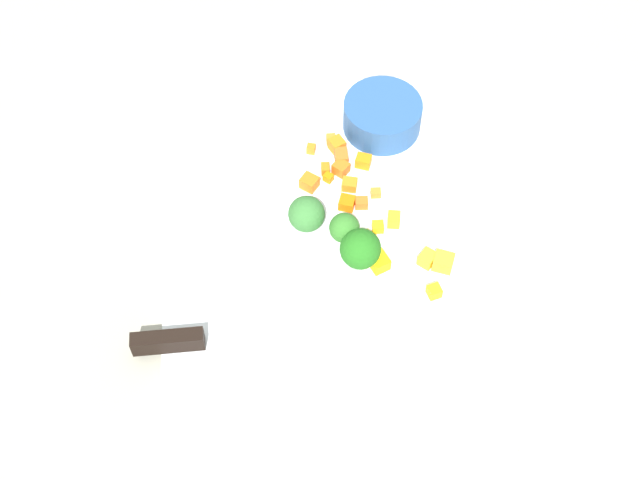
{
  "coord_description": "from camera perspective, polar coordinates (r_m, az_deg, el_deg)",
  "views": [
    {
      "loc": [
        0.51,
        -0.04,
        0.8
      ],
      "look_at": [
        0.0,
        0.0,
        0.02
      ],
      "focal_mm": 48.71,
      "sensor_mm": 36.0,
      "label": 1
    }
  ],
  "objects": [
    {
      "name": "prep_bowl",
      "position": [
        1.02,
        4.12,
        8.16
      ],
      "size": [
        0.09,
        0.09,
        0.04
      ],
      "primitive_type": "cylinder",
      "color": "#2C5590",
      "rests_on": "cutting_board"
    },
    {
      "name": "carrot_dice_3",
      "position": [
        1.02,
        0.73,
        6.63
      ],
      "size": [
        0.01,
        0.01,
        0.01
      ],
      "primitive_type": "cube",
      "rotation": [
        0.0,
        0.0,
        0.01
      ],
      "color": "orange",
      "rests_on": "cutting_board"
    },
    {
      "name": "chef_knife",
      "position": [
        0.88,
        -6.52,
        -6.41
      ],
      "size": [
        0.02,
        0.31,
        0.02
      ],
      "rotation": [
        0.0,
        0.0,
        1.59
      ],
      "color": "silver",
      "rests_on": "cutting_board"
    },
    {
      "name": "pepper_dice_4",
      "position": [
        0.92,
        7.06,
        -1.22
      ],
      "size": [
        0.02,
        0.02,
        0.01
      ],
      "primitive_type": "cube",
      "rotation": [
        0.0,
        0.0,
        0.87
      ],
      "color": "yellow",
      "rests_on": "cutting_board"
    },
    {
      "name": "carrot_dice_11",
      "position": [
        0.96,
        1.78,
        2.45
      ],
      "size": [
        0.02,
        0.02,
        0.01
      ],
      "primitive_type": "cube",
      "rotation": [
        0.0,
        0.0,
        1.25
      ],
      "color": "orange",
      "rests_on": "cutting_board"
    },
    {
      "name": "pepper_dice_1",
      "position": [
        0.95,
        4.87,
        1.35
      ],
      "size": [
        0.02,
        0.02,
        0.02
      ],
      "primitive_type": "cube",
      "rotation": [
        0.0,
        0.0,
        2.98
      ],
      "color": "yellow",
      "rests_on": "cutting_board"
    },
    {
      "name": "pepper_dice_6",
      "position": [
        0.91,
        7.52,
        -3.37
      ],
      "size": [
        0.02,
        0.02,
        0.01
      ],
      "primitive_type": "cube",
      "rotation": [
        0.0,
        0.0,
        1.85
      ],
      "color": "yellow",
      "rests_on": "cutting_board"
    },
    {
      "name": "cutting_board",
      "position": [
        0.94,
        0.0,
        -0.54
      ],
      "size": [
        0.48,
        0.34,
        0.01
      ],
      "primitive_type": "cube",
      "color": "white",
      "rests_on": "ground_plane"
    },
    {
      "name": "carrot_dice_2",
      "position": [
        1.0,
        1.4,
        5.46
      ],
      "size": [
        0.02,
        0.01,
        0.01
      ],
      "primitive_type": "cube",
      "rotation": [
        0.0,
        0.0,
        1.59
      ],
      "color": "orange",
      "rests_on": "cutting_board"
    },
    {
      "name": "broccoli_floret_2",
      "position": [
        0.91,
        2.67,
        -0.6
      ],
      "size": [
        0.04,
        0.04,
        0.04
      ],
      "color": "#8DB36D",
      "rests_on": "cutting_board"
    },
    {
      "name": "pepper_dice_0",
      "position": [
        0.92,
        8.11,
        -1.45
      ],
      "size": [
        0.03,
        0.03,
        0.02
      ],
      "primitive_type": "cube",
      "rotation": [
        0.0,
        0.0,
        2.76
      ],
      "color": "yellow",
      "rests_on": "cutting_board"
    },
    {
      "name": "carrot_dice_10",
      "position": [
        0.99,
        1.38,
        4.74
      ],
      "size": [
        0.02,
        0.02,
        0.01
      ],
      "primitive_type": "cube",
      "rotation": [
        0.0,
        0.0,
        0.84
      ],
      "color": "orange",
      "rests_on": "cutting_board"
    },
    {
      "name": "pepper_dice_2",
      "position": [
        0.92,
        3.89,
        -1.44
      ],
      "size": [
        0.03,
        0.02,
        0.02
      ],
      "primitive_type": "cube",
      "rotation": [
        0.0,
        0.0,
        1.99
      ],
      "color": "yellow",
      "rests_on": "cutting_board"
    },
    {
      "name": "carrot_dice_1",
      "position": [
        1.0,
        2.87,
        5.19
      ],
      "size": [
        0.02,
        0.02,
        0.01
      ],
      "primitive_type": "cube",
      "rotation": [
        0.0,
        0.0,
        1.22
      ],
      "color": "orange",
      "rests_on": "cutting_board"
    },
    {
      "name": "broccoli_floret_0",
      "position": [
        0.93,
        -0.89,
        1.7
      ],
      "size": [
        0.04,
        0.04,
        0.04
      ],
      "color": "#8BAB67",
      "rests_on": "cutting_board"
    },
    {
      "name": "ground_plane",
      "position": [
        0.95,
        0.0,
        -0.73
      ],
      "size": [
        4.0,
        4.0,
        0.0
      ],
      "primitive_type": "plane",
      "color": "#A09B8B"
    },
    {
      "name": "carrot_dice_12",
      "position": [
        0.98,
        1.95,
        3.66
      ],
      "size": [
        0.02,
        0.02,
        0.01
      ],
      "primitive_type": "cube",
      "rotation": [
        0.0,
        0.0,
        1.33
      ],
      "color": "orange",
      "rests_on": "cutting_board"
    },
    {
      "name": "carrot_dice_6",
      "position": [
        1.01,
        -0.49,
        6.02
      ],
      "size": [
        0.01,
        0.01,
        0.01
      ],
      "primitive_type": "cube",
      "rotation": [
        0.0,
        0.0,
        1.31
      ],
      "color": "orange",
      "rests_on": "cutting_board"
    },
    {
      "name": "broccoli_floret_1",
      "position": [
        0.92,
        1.61,
        0.78
      ],
      "size": [
        0.03,
        0.03,
        0.04
      ],
      "color": "#8CBA69",
      "rests_on": "cutting_board"
    },
    {
      "name": "pepper_dice_5",
      "position": [
        0.94,
        2.88,
        0.3
      ],
      "size": [
        0.02,
        0.02,
        0.01
      ],
      "primitive_type": "cube",
      "rotation": [
        0.0,
        0.0,
        1.98
      ],
      "color": "yellow",
      "rests_on": "cutting_board"
    },
    {
      "name": "carrot_dice_9",
      "position": [
        0.99,
        0.35,
        4.68
      ],
      "size": [
        0.01,
        0.01,
        0.01
      ],
      "primitive_type": "cube",
      "rotation": [
        0.0,
        0.0,
        1.55
      ],
      "color": "orange",
      "rests_on": "cutting_board"
    },
    {
      "name": "carrot_dice_8",
      "position": [
        0.97,
        -0.7,
        3.79
      ],
      "size": [
        0.02,
        0.02,
        0.01
      ],
      "primitive_type": "cube",
      "rotation": [
        0.0,
        0.0,
        0.93
      ],
      "color": "orange",
      "rests_on": "cutting_board"
    },
    {
      "name": "carrot_dice_0",
      "position": [
        0.96,
        2.74,
        2.44
      ],
      "size": [
        0.01,
        0.01,
        0.01
      ],
      "primitive_type": "cube",
      "rotation": [
        0.0,
        0.0,
        1.51
      ],
      "color": "orange",
      "rests_on": "cutting_board"
    },
    {
      "name": "carrot_dice_7",
      "position": [
        1.01,
        1.12,
        6.26
      ],
      "size": [
        0.02,
        0.02,
        0.02
      ],
      "primitive_type": "cube",
      "rotation": [
        0.0,
        0.0,
        2.05
      ],
      "color": "orange",
      "rests_on": "cutting_board"
    },
    {
      "name": "carrot_dice_4",
      "position": [
        0.98,
        0.55,
        4.12
      ],
      "size": [
        0.01,
        0.01,
        0.01
      ],
      "primitive_type": "cube",
      "rotation": [
        0.0,
        0.0,
        0.9
      ],
      "color": "orange",
      "rests_on": "cutting_board"
    },
    {
      "name": "pepper_dice_3",
      "position": [
        0.94,
        3.82,
        0.86
      ],
      "size": [
        0.01,
        0.01,
        0.01
      ],
      "primitive_type": "cube",
      "rotation": [
        0.0,
        0.0,
        1.55
      ],
      "color": "yellow",
      "rests_on": "cutting_board"
    },
    {
      "name": "carrot_dice_5",
      "position": [
        0.97,
        3.68,
        3.1
      ],
      "size": [
        0.01,
        0.01,
        0.01
      ],
      "primitive_type": "cube",
      "rotation": [
        0.0,
        0.0,
        3.12
      ],
      "color": "orange",
      "rests_on": "cutting_board"
    }
  ]
}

